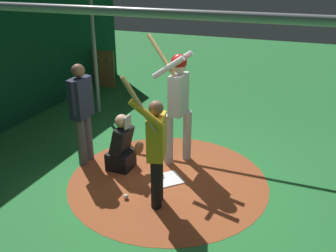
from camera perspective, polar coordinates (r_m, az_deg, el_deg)
The scene contains 11 objects.
ground_plane at distance 6.04m, azimuth -0.00°, elevation -8.30°, with size 26.80×26.80×0.00m, color #287A38.
dirt_circle at distance 6.04m, azimuth -0.00°, elevation -8.28°, with size 3.21×3.21×0.01m, color #9E4C28.
home_plate at distance 6.04m, azimuth -0.00°, elevation -8.20°, with size 0.42×0.42×0.01m, color white.
batter at distance 6.12m, azimuth 1.52°, elevation 4.37°, with size 0.68×0.49×2.23m.
catcher at distance 6.23m, azimuth -7.05°, elevation -3.34°, with size 0.58×0.40×0.99m.
umpire at distance 6.33m, azimuth -13.20°, elevation 2.56°, with size 0.22×0.49×1.76m.
visitor at distance 5.04m, azimuth -1.89°, elevation -3.28°, with size 0.54×0.57×1.96m.
cage_frame at distance 5.27m, azimuth -0.00°, elevation 10.86°, with size 5.42×4.64×2.90m.
bat_rack at distance 10.85m, azimuth -10.70°, elevation 8.61°, with size 1.06×0.19×1.05m.
baseball_0 at distance 6.07m, azimuth -0.96°, elevation -7.67°, with size 0.07×0.07×0.07m, color white.
baseball_1 at distance 5.60m, azimuth -6.52°, elevation -10.79°, with size 0.07×0.07×0.07m, color white.
Camera 1 is at (1.89, -4.79, 3.17)m, focal length 39.40 mm.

